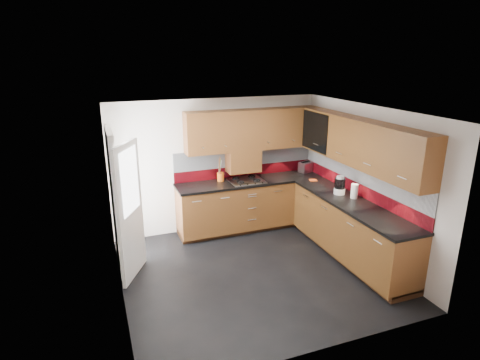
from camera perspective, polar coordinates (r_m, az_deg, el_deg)
name	(u,v)px	position (r m, az deg, el deg)	size (l,w,h in m)	color
room	(255,176)	(5.58, 2.17, 0.51)	(4.00, 3.80, 2.64)	black
base_cabinets	(296,218)	(6.99, 7.91, -5.31)	(2.70, 3.20, 0.95)	brown
countertop	(296,191)	(6.80, 8.03, -1.62)	(2.72, 3.22, 0.04)	black
backsplash	(302,170)	(7.01, 8.87, 1.40)	(2.70, 3.20, 0.54)	maroon
upper_cabinets	(306,136)	(6.71, 9.38, 6.19)	(2.50, 3.20, 0.72)	brown
extractor_hood	(243,161)	(7.26, 0.46, 2.76)	(0.60, 0.33, 0.40)	brown
glass_cabinet	(322,130)	(7.19, 11.61, 7.03)	(0.32, 0.80, 0.66)	black
back_door	(121,206)	(6.05, -16.53, -3.53)	(0.42, 1.19, 2.04)	white
gas_hob	(246,180)	(7.20, 0.92, -0.06)	(0.60, 0.53, 0.05)	silver
utensil_pot	(220,176)	(7.20, -2.80, 0.62)	(0.12, 0.12, 0.44)	#D45B14
toaster	(306,167)	(7.86, 9.37, 1.84)	(0.32, 0.25, 0.20)	silver
food_processor	(340,186)	(6.72, 14.01, -0.81)	(0.18, 0.18, 0.30)	white
paper_towel	(354,191)	(6.59, 15.96, -1.54)	(0.11, 0.11, 0.23)	white
orange_cloth	(313,180)	(7.36, 10.36, -0.02)	(0.13, 0.11, 0.01)	#DA4D18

